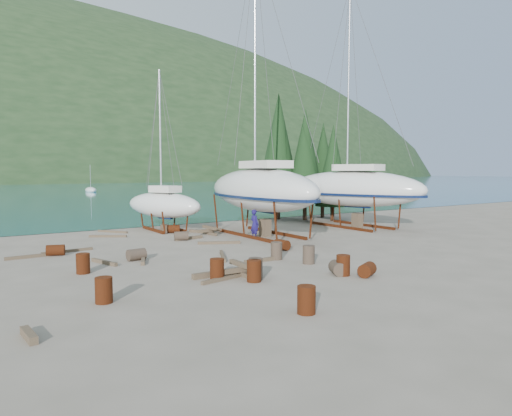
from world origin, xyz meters
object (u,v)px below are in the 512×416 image
worker (255,224)px  small_sailboat_shore (163,204)px  large_sailboat_far (352,188)px  large_sailboat_near (260,189)px

worker → small_sailboat_shore: bearing=18.2°
large_sailboat_far → worker: bearing=170.7°
large_sailboat_far → small_sailboat_shore: 14.76m
large_sailboat_far → small_sailboat_shore: large_sailboat_far is taller
large_sailboat_far → large_sailboat_near: bearing=164.0°
large_sailboat_near → worker: bearing=-132.9°
large_sailboat_near → worker: 2.80m
large_sailboat_far → small_sailboat_shore: (-13.35, 6.19, -1.13)m
small_sailboat_shore → worker: 8.14m
large_sailboat_near → large_sailboat_far: (8.80, -0.01, -0.11)m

